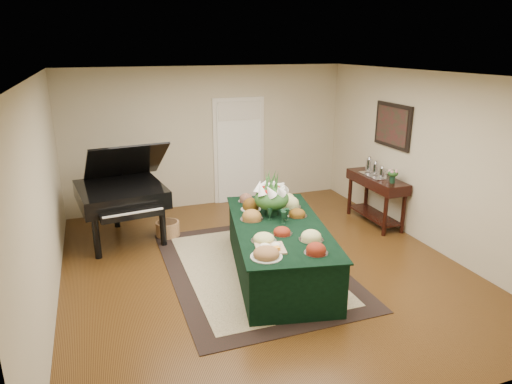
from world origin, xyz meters
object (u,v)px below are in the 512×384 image
object	(u,v)px
floral_centerpiece	(272,194)
grand_piano	(122,193)
buffet_table	(279,249)
mahogany_sideboard	(376,187)

from	to	relation	value
floral_centerpiece	grand_piano	distance (m)	2.52
buffet_table	grand_piano	world-z (taller)	grand_piano
buffet_table	grand_piano	distance (m)	2.78
buffet_table	floral_centerpiece	size ratio (longest dim) A/B	5.32
buffet_table	mahogany_sideboard	xyz separation A→B (m)	(2.36, 1.19, 0.30)
mahogany_sideboard	buffet_table	bearing A→B (deg)	-153.18
grand_piano	mahogany_sideboard	distance (m)	4.35
buffet_table	grand_piano	size ratio (longest dim) A/B	1.61
grand_piano	mahogany_sideboard	world-z (taller)	grand_piano
floral_centerpiece	mahogany_sideboard	distance (m)	2.47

